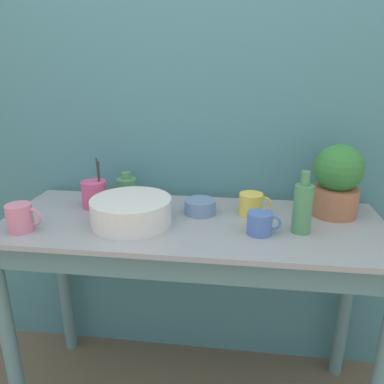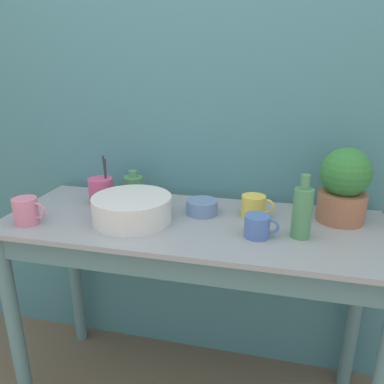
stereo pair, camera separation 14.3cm
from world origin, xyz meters
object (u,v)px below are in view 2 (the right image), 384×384
(mug_yellow, at_px, (254,206))
(mug_blue, at_px, (258,226))
(potted_plant, at_px, (344,185))
(bottle_tall, at_px, (302,212))
(utensil_cup, at_px, (101,191))
(bowl_wash_large, at_px, (132,209))
(mug_pink, at_px, (26,211))
(bowl_small_blue, at_px, (202,207))
(bottle_short, at_px, (134,187))

(mug_yellow, height_order, mug_blue, mug_yellow)
(potted_plant, distance_m, bottle_tall, 0.25)
(potted_plant, height_order, bottle_tall, potted_plant)
(mug_yellow, relative_size, utensil_cup, 0.60)
(bottle_tall, bearing_deg, mug_blue, -166.74)
(bowl_wash_large, height_order, mug_pink, mug_pink)
(bowl_small_blue, bearing_deg, bowl_wash_large, -151.99)
(potted_plant, height_order, bowl_small_blue, potted_plant)
(utensil_cup, bearing_deg, bottle_short, 40.09)
(bottle_short, height_order, bowl_small_blue, bottle_short)
(mug_pink, bearing_deg, bowl_wash_large, 17.13)
(bottle_short, relative_size, mug_pink, 1.00)
(bottle_short, xyz_separation_m, mug_blue, (0.58, -0.28, -0.01))
(mug_blue, bearing_deg, mug_yellow, 98.50)
(mug_yellow, bearing_deg, mug_pink, -162.25)
(bottle_short, height_order, mug_blue, bottle_short)
(bowl_small_blue, bearing_deg, mug_blue, -35.19)
(bowl_small_blue, xyz_separation_m, utensil_cup, (-0.45, 0.01, 0.03))
(bottle_tall, xyz_separation_m, mug_blue, (-0.15, -0.04, -0.06))
(bowl_wash_large, relative_size, bottle_short, 2.35)
(mug_blue, bearing_deg, mug_pink, -174.41)
(bowl_wash_large, relative_size, bowl_small_blue, 2.42)
(potted_plant, relative_size, mug_yellow, 2.21)
(bowl_wash_large, distance_m, mug_pink, 0.40)
(bowl_wash_large, height_order, utensil_cup, utensil_cup)
(bowl_wash_large, xyz_separation_m, mug_blue, (0.49, -0.03, -0.01))
(potted_plant, bearing_deg, mug_yellow, -173.29)
(potted_plant, distance_m, mug_blue, 0.39)
(mug_blue, bearing_deg, potted_plant, 36.25)
(potted_plant, xyz_separation_m, bottle_short, (-0.88, 0.05, -0.09))
(potted_plant, xyz_separation_m, utensil_cup, (-0.99, -0.04, -0.09))
(bottle_tall, height_order, mug_blue, bottle_tall)
(mug_yellow, distance_m, utensil_cup, 0.66)
(bottle_tall, height_order, utensil_cup, bottle_tall)
(bowl_wash_large, relative_size, mug_pink, 2.35)
(utensil_cup, bearing_deg, bowl_wash_large, -35.85)
(potted_plant, xyz_separation_m, mug_pink, (-1.17, -0.31, -0.09))
(bowl_wash_large, distance_m, mug_blue, 0.49)
(bottle_short, bearing_deg, mug_pink, -129.12)
(bowl_wash_large, distance_m, bottle_short, 0.26)
(mug_blue, bearing_deg, bowl_small_blue, 144.81)
(potted_plant, distance_m, bowl_small_blue, 0.56)
(bottle_short, distance_m, utensil_cup, 0.15)
(bowl_small_blue, bearing_deg, mug_pink, -158.38)
(bottle_short, height_order, mug_pink, bottle_short)
(mug_pink, bearing_deg, bowl_small_blue, 21.62)
(bottle_tall, distance_m, bottle_short, 0.76)
(mug_yellow, height_order, bowl_small_blue, mug_yellow)
(bottle_short, distance_m, mug_yellow, 0.56)
(bowl_wash_large, height_order, bottle_short, bottle_short)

